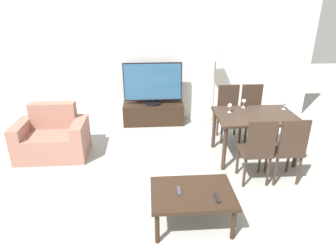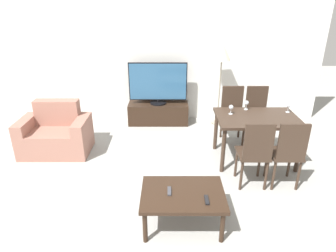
{
  "view_description": "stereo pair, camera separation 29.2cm",
  "coord_description": "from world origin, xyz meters",
  "px_view_note": "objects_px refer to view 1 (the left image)",
  "views": [
    {
      "loc": [
        0.17,
        -2.01,
        2.36
      ],
      "look_at": [
        0.45,
        1.93,
        0.65
      ],
      "focal_mm": 32.0,
      "sensor_mm": 36.0,
      "label": 1
    },
    {
      "loc": [
        0.47,
        -2.02,
        2.36
      ],
      "look_at": [
        0.45,
        1.93,
        0.65
      ],
      "focal_mm": 32.0,
      "sensor_mm": 36.0,
      "label": 2
    }
  ],
  "objects_px": {
    "dining_chair_far": "(252,109)",
    "dining_chair_near_right": "(288,147)",
    "wine_glass_left": "(230,106)",
    "wine_glass_right": "(285,103)",
    "tv_stand": "(153,113)",
    "dining_chair_far_left": "(229,110)",
    "wine_glass_center": "(244,102)",
    "dining_table": "(255,120)",
    "tv": "(153,83)",
    "remote_secondary": "(217,198)",
    "dining_chair_near": "(257,148)",
    "coffee_table": "(192,195)",
    "remote_primary": "(179,191)",
    "floor_lamp": "(216,55)",
    "armchair": "(53,138)"
  },
  "relations": [
    {
      "from": "armchair",
      "to": "dining_chair_near_right",
      "type": "relative_size",
      "value": 1.12
    },
    {
      "from": "dining_chair_near_right",
      "to": "remote_secondary",
      "type": "relative_size",
      "value": 6.37
    },
    {
      "from": "tv_stand",
      "to": "remote_primary",
      "type": "bearing_deg",
      "value": -85.93
    },
    {
      "from": "wine_glass_center",
      "to": "wine_glass_left",
      "type": "bearing_deg",
      "value": -144.43
    },
    {
      "from": "wine_glass_left",
      "to": "wine_glass_right",
      "type": "xyz_separation_m",
      "value": [
        0.89,
        0.08,
        0.0
      ]
    },
    {
      "from": "dining_table",
      "to": "dining_chair_near",
      "type": "xyz_separation_m",
      "value": [
        -0.21,
        -0.73,
        -0.1
      ]
    },
    {
      "from": "tv_stand",
      "to": "dining_table",
      "type": "bearing_deg",
      "value": -44.36
    },
    {
      "from": "dining_table",
      "to": "wine_glass_right",
      "type": "relative_size",
      "value": 8.26
    },
    {
      "from": "dining_chair_far_left",
      "to": "coffee_table",
      "type": "bearing_deg",
      "value": -113.72
    },
    {
      "from": "dining_chair_far_left",
      "to": "wine_glass_left",
      "type": "bearing_deg",
      "value": -105.32
    },
    {
      "from": "dining_chair_near_right",
      "to": "floor_lamp",
      "type": "xyz_separation_m",
      "value": [
        -0.54,
        2.19,
        0.83
      ]
    },
    {
      "from": "coffee_table",
      "to": "remote_secondary",
      "type": "relative_size",
      "value": 6.03
    },
    {
      "from": "dining_chair_near_right",
      "to": "remote_primary",
      "type": "height_order",
      "value": "dining_chair_near_right"
    },
    {
      "from": "remote_primary",
      "to": "remote_secondary",
      "type": "xyz_separation_m",
      "value": [
        0.39,
        -0.15,
        0.0
      ]
    },
    {
      "from": "dining_table",
      "to": "remote_secondary",
      "type": "xyz_separation_m",
      "value": [
        -0.93,
        -1.59,
        -0.2
      ]
    },
    {
      "from": "coffee_table",
      "to": "wine_glass_left",
      "type": "xyz_separation_m",
      "value": [
        0.79,
        1.57,
        0.45
      ]
    },
    {
      "from": "dining_table",
      "to": "tv_stand",
      "type": "bearing_deg",
      "value": 135.64
    },
    {
      "from": "dining_chair_far",
      "to": "dining_chair_far_left",
      "type": "distance_m",
      "value": 0.42
    },
    {
      "from": "dining_chair_far_left",
      "to": "remote_primary",
      "type": "relative_size",
      "value": 6.37
    },
    {
      "from": "remote_primary",
      "to": "dining_chair_near_right",
      "type": "bearing_deg",
      "value": 25.06
    },
    {
      "from": "dining_table",
      "to": "dining_chair_near",
      "type": "distance_m",
      "value": 0.76
    },
    {
      "from": "remote_primary",
      "to": "wine_glass_right",
      "type": "distance_m",
      "value": 2.48
    },
    {
      "from": "tv_stand",
      "to": "dining_chair_far_left",
      "type": "distance_m",
      "value": 1.56
    },
    {
      "from": "wine_glass_center",
      "to": "tv",
      "type": "bearing_deg",
      "value": 140.44
    },
    {
      "from": "tv_stand",
      "to": "dining_chair_near",
      "type": "relative_size",
      "value": 1.24
    },
    {
      "from": "dining_chair_far_left",
      "to": "dining_table",
      "type": "bearing_deg",
      "value": -73.83
    },
    {
      "from": "armchair",
      "to": "tv",
      "type": "distance_m",
      "value": 2.1
    },
    {
      "from": "dining_table",
      "to": "wine_glass_right",
      "type": "xyz_separation_m",
      "value": [
        0.51,
        0.19,
        0.19
      ]
    },
    {
      "from": "armchair",
      "to": "dining_chair_near_right",
      "type": "bearing_deg",
      "value": -16.61
    },
    {
      "from": "dining_chair_near_right",
      "to": "remote_primary",
      "type": "bearing_deg",
      "value": -154.94
    },
    {
      "from": "wine_glass_left",
      "to": "dining_table",
      "type": "bearing_deg",
      "value": -16.17
    },
    {
      "from": "tv",
      "to": "dining_chair_far",
      "type": "distance_m",
      "value": 1.92
    },
    {
      "from": "wine_glass_center",
      "to": "tv_stand",
      "type": "bearing_deg",
      "value": 140.38
    },
    {
      "from": "dining_chair_far_left",
      "to": "wine_glass_center",
      "type": "relative_size",
      "value": 6.55
    },
    {
      "from": "wine_glass_left",
      "to": "wine_glass_center",
      "type": "distance_m",
      "value": 0.35
    },
    {
      "from": "dining_chair_near",
      "to": "remote_secondary",
      "type": "height_order",
      "value": "dining_chair_near"
    },
    {
      "from": "remote_primary",
      "to": "wine_glass_left",
      "type": "xyz_separation_m",
      "value": [
        0.94,
        1.55,
        0.4
      ]
    },
    {
      "from": "floor_lamp",
      "to": "wine_glass_right",
      "type": "relative_size",
      "value": 10.89
    },
    {
      "from": "armchair",
      "to": "dining_chair_near",
      "type": "xyz_separation_m",
      "value": [
        2.94,
        -1.0,
        0.24
      ]
    },
    {
      "from": "wine_glass_right",
      "to": "wine_glass_center",
      "type": "bearing_deg",
      "value": 168.51
    },
    {
      "from": "dining_table",
      "to": "dining_chair_far",
      "type": "bearing_deg",
      "value": 73.83
    },
    {
      "from": "dining_table",
      "to": "remote_primary",
      "type": "relative_size",
      "value": 8.04
    },
    {
      "from": "armchair",
      "to": "coffee_table",
      "type": "height_order",
      "value": "armchair"
    },
    {
      "from": "dining_table",
      "to": "remote_secondary",
      "type": "bearing_deg",
      "value": -120.27
    },
    {
      "from": "tv_stand",
      "to": "wine_glass_right",
      "type": "height_order",
      "value": "wine_glass_right"
    },
    {
      "from": "remote_secondary",
      "to": "wine_glass_right",
      "type": "height_order",
      "value": "wine_glass_right"
    },
    {
      "from": "dining_chair_far",
      "to": "dining_chair_near_right",
      "type": "distance_m",
      "value": 1.45
    },
    {
      "from": "dining_chair_far",
      "to": "floor_lamp",
      "type": "height_order",
      "value": "floor_lamp"
    },
    {
      "from": "dining_chair_far",
      "to": "wine_glass_right",
      "type": "height_order",
      "value": "dining_chair_far"
    },
    {
      "from": "wine_glass_left",
      "to": "floor_lamp",
      "type": "bearing_deg",
      "value": 88.0
    }
  ]
}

